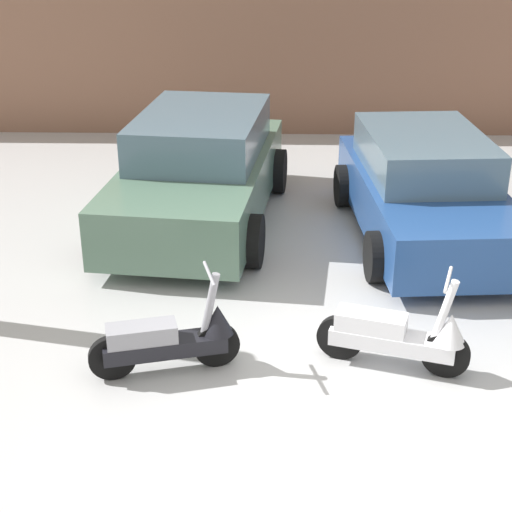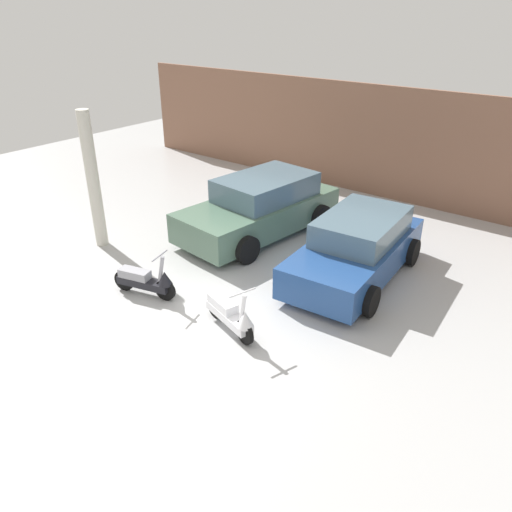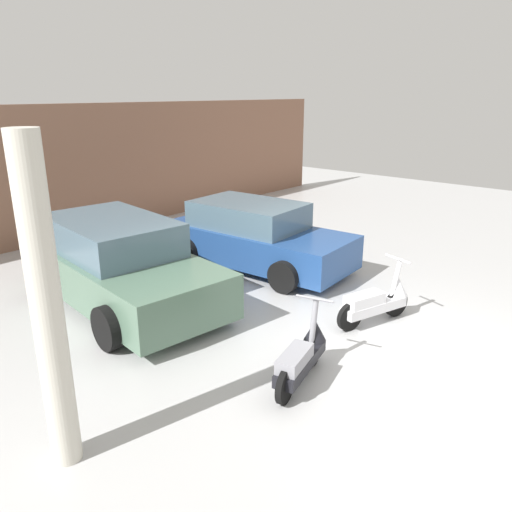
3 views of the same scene
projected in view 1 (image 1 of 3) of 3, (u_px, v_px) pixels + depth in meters
The scene contains 6 objects.
ground_plane at pixel (328, 412), 6.84m from camera, with size 28.00×28.00×0.00m, color #B2B2B2.
wall_back at pixel (302, 47), 14.25m from camera, with size 19.60×0.12×3.24m, color #845B47.
scooter_front_left at pixel (171, 338), 7.29m from camera, with size 1.39×0.64×0.99m.
scooter_front_right at pixel (400, 335), 7.34m from camera, with size 1.41×0.69×1.01m.
car_rear_left at pixel (199, 171), 10.64m from camera, with size 2.46×4.50×1.47m.
car_rear_center at pixel (425, 190), 10.14m from camera, with size 2.15×4.09×1.35m.
Camera 1 is at (-0.49, -5.66, 4.09)m, focal length 55.00 mm.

